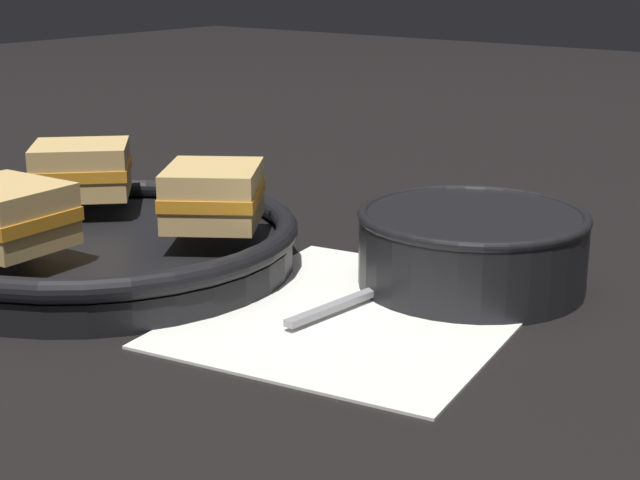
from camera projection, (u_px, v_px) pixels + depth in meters
ground_plane at (315, 311)px, 0.71m from camera, size 4.00×4.00×0.00m
napkin at (359, 313)px, 0.70m from camera, size 0.29×0.26×0.00m
soup_bowl at (472, 244)px, 0.75m from camera, size 0.18×0.18×0.06m
spoon at (379, 289)px, 0.73m from camera, size 0.15×0.03×0.01m
skillet at (103, 244)px, 0.80m from camera, size 0.32×0.45×0.04m
sandwich_near_left at (213, 195)px, 0.77m from camera, size 0.11×0.11×0.05m
sandwich_near_right at (81, 170)px, 0.86m from camera, size 0.11×0.11×0.05m
sandwich_far_left at (6, 216)px, 0.71m from camera, size 0.08×0.09×0.05m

